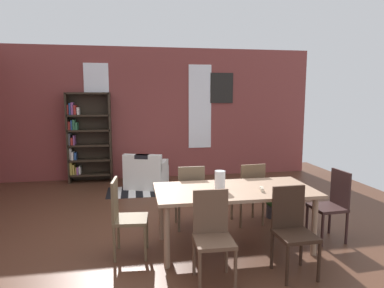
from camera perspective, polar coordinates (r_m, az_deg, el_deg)
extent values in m
plane|color=#4D2D1E|center=(4.90, -4.73, -15.20)|extent=(9.27, 9.27, 0.00)
cube|color=brown|center=(8.13, -7.12, 5.14)|extent=(7.86, 0.12, 3.06)
cube|color=white|center=(8.09, -15.68, 5.97)|extent=(0.55, 0.02, 1.99)
cube|color=white|center=(8.20, 1.34, 6.29)|extent=(0.55, 0.02, 1.99)
cube|color=#98765C|center=(4.35, 7.14, -7.72)|extent=(2.00, 0.97, 0.04)
cylinder|color=#98765C|center=(3.95, -4.27, -15.28)|extent=(0.07, 0.07, 0.73)
cylinder|color=#98765C|center=(4.48, 19.92, -12.90)|extent=(0.07, 0.07, 0.73)
cylinder|color=#98765C|center=(4.67, -5.20, -11.56)|extent=(0.07, 0.07, 0.73)
cylinder|color=#98765C|center=(5.13, 15.60, -10.05)|extent=(0.07, 0.07, 0.73)
cylinder|color=silver|center=(4.27, 4.73, -6.09)|extent=(0.13, 0.13, 0.24)
cylinder|color=silver|center=(4.25, 11.78, -7.59)|extent=(0.04, 0.04, 0.05)
cylinder|color=silver|center=(4.33, 11.62, -7.35)|extent=(0.04, 0.04, 0.04)
cube|color=brown|center=(4.27, -10.28, -12.40)|extent=(0.43, 0.43, 0.04)
cube|color=brown|center=(4.21, -12.90, -9.18)|extent=(0.06, 0.38, 0.50)
cylinder|color=brown|center=(4.18, -7.87, -16.30)|extent=(0.04, 0.04, 0.43)
cylinder|color=brown|center=(4.51, -7.63, -14.42)|extent=(0.04, 0.04, 0.43)
cylinder|color=brown|center=(4.21, -12.97, -16.22)|extent=(0.04, 0.04, 0.43)
cylinder|color=brown|center=(4.54, -12.31, -14.37)|extent=(0.04, 0.04, 0.43)
cube|color=brown|center=(5.29, 9.30, -8.35)|extent=(0.43, 0.43, 0.04)
cube|color=brown|center=(5.06, 10.22, -6.18)|extent=(0.38, 0.06, 0.50)
cylinder|color=brown|center=(5.59, 10.20, -10.00)|extent=(0.04, 0.04, 0.43)
cylinder|color=brown|center=(5.45, 6.71, -10.39)|extent=(0.04, 0.04, 0.43)
cylinder|color=brown|center=(5.28, 11.87, -11.12)|extent=(0.04, 0.04, 0.43)
cylinder|color=brown|center=(5.14, 8.20, -11.58)|extent=(0.04, 0.04, 0.43)
cube|color=brown|center=(3.63, 3.73, -16.08)|extent=(0.41, 0.41, 0.04)
cube|color=brown|center=(3.70, 3.14, -11.40)|extent=(0.38, 0.04, 0.50)
cylinder|color=brown|center=(3.54, 1.30, -20.94)|extent=(0.04, 0.04, 0.43)
cylinder|color=brown|center=(3.61, 7.31, -20.38)|extent=(0.04, 0.04, 0.43)
cylinder|color=brown|center=(3.86, 0.34, -18.38)|extent=(0.04, 0.04, 0.43)
cylinder|color=brown|center=(3.92, 5.81, -17.95)|extent=(0.04, 0.04, 0.43)
cube|color=#331F1D|center=(4.96, 21.81, -9.93)|extent=(0.42, 0.42, 0.04)
cube|color=#331F1D|center=(5.00, 23.71, -6.92)|extent=(0.05, 0.38, 0.50)
cylinder|color=#331F1D|center=(5.08, 18.79, -12.15)|extent=(0.04, 0.04, 0.43)
cylinder|color=#331F1D|center=(4.80, 21.11, -13.47)|extent=(0.04, 0.04, 0.43)
cylinder|color=#331F1D|center=(5.28, 22.18, -11.57)|extent=(0.04, 0.04, 0.43)
cylinder|color=#331F1D|center=(5.01, 24.61, -12.78)|extent=(0.04, 0.04, 0.43)
cube|color=brown|center=(5.08, -0.46, -8.94)|extent=(0.40, 0.40, 0.04)
cube|color=brown|center=(4.83, -0.10, -6.74)|extent=(0.38, 0.03, 0.50)
cylinder|color=brown|center=(5.35, 1.16, -10.70)|extent=(0.04, 0.04, 0.43)
cylinder|color=brown|center=(5.29, -2.74, -10.91)|extent=(0.04, 0.04, 0.43)
cylinder|color=brown|center=(5.01, 1.97, -12.00)|extent=(0.04, 0.04, 0.43)
cylinder|color=brown|center=(4.96, -2.21, -12.24)|extent=(0.04, 0.04, 0.43)
cube|color=#311F15|center=(3.92, 17.05, -14.53)|extent=(0.41, 0.41, 0.04)
cube|color=#311F15|center=(3.99, 15.90, -10.27)|extent=(0.38, 0.04, 0.50)
cylinder|color=#311F15|center=(3.80, 15.76, -19.17)|extent=(0.04, 0.04, 0.43)
cylinder|color=#311F15|center=(3.96, 20.62, -18.17)|extent=(0.04, 0.04, 0.43)
cylinder|color=#311F15|center=(4.08, 13.32, -17.05)|extent=(0.04, 0.04, 0.43)
cylinder|color=#311F15|center=(4.24, 17.91, -16.26)|extent=(0.04, 0.04, 0.43)
cube|color=#2D2319|center=(8.03, -20.12, 0.93)|extent=(0.04, 0.33, 2.02)
cube|color=#2D2319|center=(7.91, -13.56, 1.10)|extent=(0.04, 0.33, 2.02)
cube|color=#2D2319|center=(8.11, -16.73, 1.15)|extent=(0.96, 0.01, 2.02)
cube|color=#2D2319|center=(8.10, -16.63, -4.90)|extent=(0.92, 0.33, 0.04)
cube|color=gold|center=(8.13, -19.60, -3.82)|extent=(0.04, 0.24, 0.28)
cube|color=gold|center=(8.12, -19.24, -4.03)|extent=(0.04, 0.21, 0.22)
cube|color=gold|center=(8.12, -18.88, -4.26)|extent=(0.03, 0.20, 0.15)
cube|color=#8C4C8C|center=(8.11, -18.62, -4.22)|extent=(0.03, 0.27, 0.16)
cube|color=white|center=(8.11, -18.34, -4.15)|extent=(0.04, 0.19, 0.18)
cube|color=#2D2319|center=(8.03, -16.72, -2.56)|extent=(0.92, 0.33, 0.04)
cube|color=white|center=(8.07, -19.74, -1.56)|extent=(0.04, 0.18, 0.26)
cube|color=white|center=(8.07, -19.41, -1.84)|extent=(0.04, 0.27, 0.18)
cube|color=#284C8C|center=(8.06, -19.00, -1.90)|extent=(0.05, 0.18, 0.16)
cube|color=#2D2319|center=(7.98, -16.82, -0.18)|extent=(0.92, 0.33, 0.04)
cube|color=#4C4C51|center=(8.02, -19.85, 0.81)|extent=(0.04, 0.25, 0.26)
cube|color=#B22D28|center=(8.02, -19.49, 0.48)|extent=(0.05, 0.23, 0.16)
cube|color=#8C4C8C|center=(8.01, -19.17, 0.67)|extent=(0.03, 0.25, 0.22)
cube|color=#2D2319|center=(7.94, -16.92, 2.22)|extent=(0.92, 0.33, 0.04)
cube|color=#B22D28|center=(7.99, -19.91, 2.94)|extent=(0.05, 0.18, 0.18)
cube|color=#284C8C|center=(7.98, -19.55, 3.06)|extent=(0.03, 0.24, 0.21)
cube|color=#33724C|center=(7.97, -19.21, 3.10)|extent=(0.05, 0.23, 0.22)
cube|color=#33724C|center=(7.97, -18.81, 2.89)|extent=(0.04, 0.27, 0.16)
cube|color=#2D2319|center=(7.91, -17.02, 4.65)|extent=(0.92, 0.33, 0.04)
cube|color=#B22D28|center=(7.97, -20.10, 5.46)|extent=(0.03, 0.21, 0.22)
cube|color=#284C8C|center=(7.97, -19.80, 5.60)|extent=(0.03, 0.24, 0.25)
cube|color=#8C4C8C|center=(7.96, -19.46, 5.66)|extent=(0.05, 0.24, 0.27)
cube|color=#B22D28|center=(7.95, -19.04, 5.46)|extent=(0.05, 0.26, 0.21)
cube|color=white|center=(7.94, -18.59, 5.31)|extent=(0.05, 0.20, 0.16)
cube|color=#2D2319|center=(7.90, -17.16, 8.16)|extent=(0.92, 0.33, 0.04)
cube|color=white|center=(7.41, -7.61, -5.56)|extent=(1.01, 1.01, 0.40)
cube|color=white|center=(7.03, -8.37, -3.19)|extent=(0.81, 0.40, 0.35)
cube|color=white|center=(7.27, -5.07, -3.57)|extent=(0.34, 0.72, 0.15)
cube|color=white|center=(7.45, -10.17, -3.38)|extent=(0.34, 0.72, 0.15)
cube|color=black|center=(7.01, -8.39, -2.10)|extent=(0.32, 0.25, 0.08)
cylinder|color=#333338|center=(5.70, 13.65, -10.92)|extent=(0.24, 0.24, 0.21)
sphere|color=#2D6B33|center=(5.63, 13.73, -8.58)|extent=(0.35, 0.35, 0.35)
cube|color=black|center=(7.08, -13.59, -8.00)|extent=(0.14, 0.85, 0.01)
cube|color=white|center=(7.07, -12.41, -7.98)|extent=(0.14, 0.85, 0.01)
cube|color=black|center=(7.07, -11.24, -7.96)|extent=(0.14, 0.85, 0.01)
cube|color=white|center=(7.07, -10.06, -7.94)|extent=(0.14, 0.85, 0.01)
cube|color=black|center=(7.07, -8.89, -7.91)|extent=(0.14, 0.85, 0.01)
cube|color=white|center=(7.07, -7.71, -7.88)|extent=(0.14, 0.85, 0.01)
cube|color=black|center=(7.07, -6.54, -7.84)|extent=(0.14, 0.85, 0.01)
cube|color=white|center=(7.08, -5.37, -7.81)|extent=(0.14, 0.85, 0.01)
cube|color=black|center=(7.09, -4.20, -7.77)|extent=(0.14, 0.85, 0.01)
cube|color=white|center=(7.11, -3.04, -7.72)|extent=(0.14, 0.85, 0.01)
cube|color=black|center=(8.31, 5.02, 9.38)|extent=(0.56, 0.03, 0.72)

